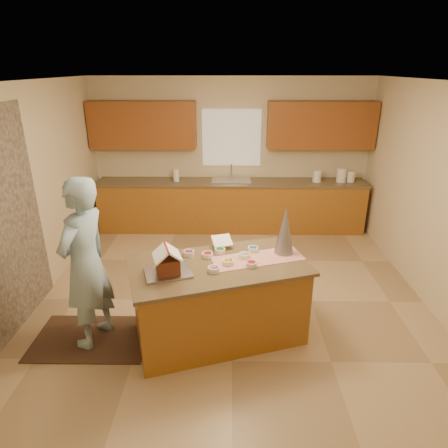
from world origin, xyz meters
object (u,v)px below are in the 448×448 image
Objects in this scene: island_base at (219,302)px; tinsel_tree at (285,231)px; gingerbread_house at (168,262)px; boy at (85,264)px.

tinsel_tree reaches higher than island_base.
boy is at bearing 171.88° from gingerbread_house.
boy is at bearing -170.09° from tinsel_tree.
gingerbread_house is (0.88, -0.13, 0.09)m from boy.
gingerbread_house is at bearing -174.81° from island_base.
island_base is 1.47m from boy.
island_base is 0.81m from gingerbread_house.
island_base is 3.27× the size of tinsel_tree.
island_base is 5.15× the size of gingerbread_house.
tinsel_tree is (0.72, 0.28, 0.75)m from island_base.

